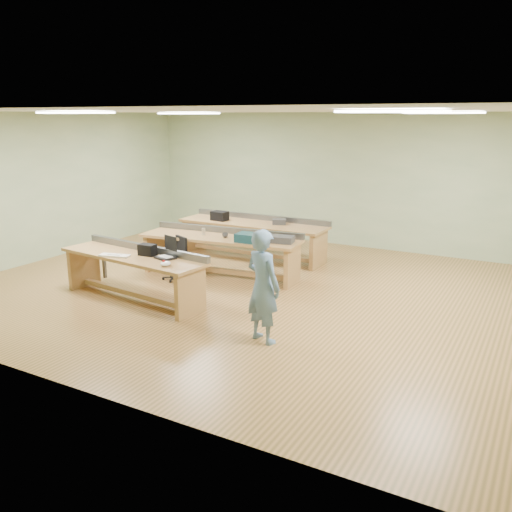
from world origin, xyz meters
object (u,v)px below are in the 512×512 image
parts_bin_teal (249,238)px  drinks_can (204,231)px  workbench_back (253,231)px  task_chair (176,264)px  camera_bag (147,250)px  parts_bin_grey (281,239)px  workbench_front (134,266)px  laptop_base (165,258)px  person (263,286)px  workbench_mid (221,246)px  mug (225,235)px

parts_bin_teal → drinks_can: 1.05m
workbench_back → task_chair: (-0.45, -2.12, -0.27)m
camera_bag → parts_bin_grey: camera_bag is taller
workbench_front → laptop_base: workbench_front is taller
workbench_back → laptop_base: 3.29m
person → drinks_can: bearing=-23.3°
laptop_base → workbench_front: bearing=-160.1°
workbench_mid → person: person is taller
parts_bin_teal → task_chair: bearing=-158.9°
task_chair → workbench_back: bearing=102.4°
task_chair → laptop_base: bearing=-34.3°
workbench_back → drinks_can: (-0.22, -1.52, 0.25)m
workbench_back → task_chair: bearing=-102.2°
laptop_base → camera_bag: camera_bag is taller
person → parts_bin_teal: size_ratio=3.51×
workbench_mid → task_chair: (-0.59, -0.63, -0.27)m
mug → workbench_front: bearing=-108.8°
workbench_front → workbench_mid: same height
task_chair → mug: bearing=64.0°
camera_bag → mug: camera_bag is taller
task_chair → parts_bin_teal: (1.27, 0.49, 0.54)m
camera_bag → parts_bin_teal: (0.95, 1.62, -0.01)m
laptop_base → camera_bag: (-0.38, 0.03, 0.07)m
workbench_back → mug: size_ratio=28.94×
workbench_back → person: 4.45m
workbench_front → parts_bin_teal: bearing=61.6°
camera_bag → workbench_mid: bearing=78.2°
parts_bin_grey → workbench_mid: bearing=-175.5°
person → workbench_front: bearing=8.7°
workbench_mid → drinks_can: 0.44m
mug → camera_bag: bearing=-102.6°
laptop_base → person: bearing=0.3°
laptop_base → task_chair: task_chair is taller
workbench_mid → drinks_can: bearing=-179.9°
person → task_chair: 3.26m
person → drinks_can: 3.40m
camera_bag → task_chair: camera_bag is taller
workbench_back → parts_bin_teal: bearing=-63.4°
workbench_mid → parts_bin_grey: 1.23m
parts_bin_teal → camera_bag: bearing=-120.3°
person → workbench_back: bearing=-39.9°
workbench_front → parts_bin_grey: size_ratio=6.46×
workbench_mid → mug: bearing=-27.6°
laptop_base → workbench_mid: bearing=108.7°
workbench_front → task_chair: bearing=100.8°
person → camera_bag: bearing=5.9°
workbench_front → person: person is taller
workbench_mid → task_chair: size_ratio=3.93×
task_chair → drinks_can: size_ratio=6.30×
workbench_front → drinks_can: (0.13, 1.80, 0.26)m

